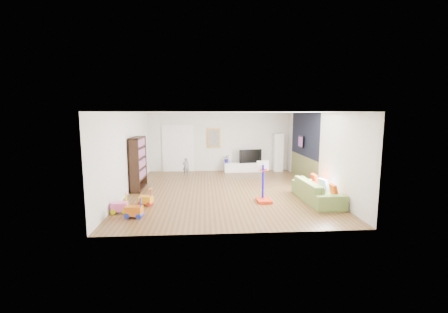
{
  "coord_description": "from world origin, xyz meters",
  "views": [
    {
      "loc": [
        -0.7,
        -10.11,
        2.65
      ],
      "look_at": [
        0.0,
        0.4,
        1.15
      ],
      "focal_mm": 24.0,
      "sensor_mm": 36.0,
      "label": 1
    }
  ],
  "objects": [
    {
      "name": "media_console",
      "position": [
        1.12,
        3.43,
        0.21
      ],
      "size": [
        1.84,
        0.54,
        0.42
      ],
      "primitive_type": "cube",
      "rotation": [
        0.0,
        0.0,
        0.05
      ],
      "color": "white",
      "rests_on": "ground"
    },
    {
      "name": "tv",
      "position": [
        1.39,
        3.45,
        0.73
      ],
      "size": [
        1.08,
        0.38,
        0.62
      ],
      "primitive_type": "imported",
      "rotation": [
        0.0,
        0.0,
        0.23
      ],
      "color": "black",
      "rests_on": "media_console"
    },
    {
      "name": "navy_accent",
      "position": [
        3.23,
        1.4,
        1.85
      ],
      "size": [
        0.01,
        3.2,
        1.7
      ],
      "primitive_type": "cube",
      "color": "black",
      "rests_on": "wall_right"
    },
    {
      "name": "painting_back",
      "position": [
        -0.25,
        3.71,
        1.55
      ],
      "size": [
        0.62,
        0.06,
        0.92
      ],
      "primitive_type": "cube",
      "color": "gold",
      "rests_on": "wall_back"
    },
    {
      "name": "wall_right",
      "position": [
        3.25,
        0.0,
        1.35
      ],
      "size": [
        0.0,
        7.5,
        2.7
      ],
      "primitive_type": "cube",
      "color": "white",
      "rests_on": "ground"
    },
    {
      "name": "pillow_right",
      "position": [
        2.91,
        -0.76,
        0.51
      ],
      "size": [
        0.11,
        0.39,
        0.39
      ],
      "primitive_type": "cube",
      "rotation": [
        0.0,
        0.0,
        -0.03
      ],
      "color": "red",
      "rests_on": "sofa"
    },
    {
      "name": "pillow_center",
      "position": [
        2.93,
        -1.39,
        0.51
      ],
      "size": [
        0.18,
        0.38,
        0.36
      ],
      "primitive_type": "cube",
      "rotation": [
        0.0,
        0.0,
        0.25
      ],
      "color": "silver",
      "rests_on": "sofa"
    },
    {
      "name": "basketball_hoop",
      "position": [
        1.09,
        -1.43,
        0.62
      ],
      "size": [
        0.45,
        0.54,
        1.25
      ],
      "primitive_type": "cube",
      "rotation": [
        0.0,
        0.0,
        0.04
      ],
      "color": "red",
      "rests_on": "ground"
    },
    {
      "name": "wall_left",
      "position": [
        -3.25,
        0.0,
        1.35
      ],
      "size": [
        0.0,
        7.5,
        2.7
      ],
      "primitive_type": "cube",
      "color": "silver",
      "rests_on": "ground"
    },
    {
      "name": "tall_cabinet",
      "position": [
        2.73,
        3.49,
        0.88
      ],
      "size": [
        0.42,
        0.42,
        1.76
      ],
      "primitive_type": "cube",
      "rotation": [
        0.0,
        0.0,
        -0.03
      ],
      "color": "white",
      "rests_on": "ground"
    },
    {
      "name": "ceiling",
      "position": [
        0.0,
        0.0,
        2.7
      ],
      "size": [
        6.5,
        7.5,
        0.0
      ],
      "primitive_type": "cube",
      "color": "white",
      "rests_on": "ground"
    },
    {
      "name": "ride_on_orange",
      "position": [
        -2.52,
        -2.55,
        0.28
      ],
      "size": [
        0.45,
        0.32,
        0.56
      ],
      "primitive_type": "cube",
      "rotation": [
        0.0,
        0.0,
        -0.15
      ],
      "color": "#D36315",
      "rests_on": "ground"
    },
    {
      "name": "wall_back",
      "position": [
        0.0,
        3.75,
        1.35
      ],
      "size": [
        6.5,
        0.0,
        2.7
      ],
      "primitive_type": "cube",
      "color": "silver",
      "rests_on": "ground"
    },
    {
      "name": "floor",
      "position": [
        0.0,
        0.0,
        0.0
      ],
      "size": [
        6.5,
        7.5,
        0.0
      ],
      "primitive_type": "cube",
      "color": "brown",
      "rests_on": "ground"
    },
    {
      "name": "ride_on_yellow",
      "position": [
        -2.42,
        -1.5,
        0.26
      ],
      "size": [
        0.44,
        0.34,
        0.51
      ],
      "primitive_type": "cube",
      "rotation": [
        0.0,
        0.0,
        -0.28
      ],
      "color": "orange",
      "rests_on": "ground"
    },
    {
      "name": "pillow_left",
      "position": [
        2.95,
        -2.08,
        0.51
      ],
      "size": [
        0.1,
        0.35,
        0.35
      ],
      "primitive_type": "cube",
      "rotation": [
        0.0,
        0.0,
        -0.02
      ],
      "color": "#A83808",
      "rests_on": "sofa"
    },
    {
      "name": "ride_on_pink",
      "position": [
        -2.99,
        -2.16,
        0.28
      ],
      "size": [
        0.42,
        0.27,
        0.55
      ],
      "primitive_type": "cube",
      "rotation": [
        0.0,
        0.0,
        0.03
      ],
      "color": "pink",
      "rests_on": "ground"
    },
    {
      "name": "vase_plant",
      "position": [
        0.33,
        3.43,
        0.61
      ],
      "size": [
        0.4,
        0.37,
        0.37
      ],
      "primitive_type": "imported",
      "rotation": [
        0.0,
        0.0,
        -0.27
      ],
      "color": "navy",
      "rests_on": "media_console"
    },
    {
      "name": "bookshelf",
      "position": [
        -3.03,
        0.46,
        0.93
      ],
      "size": [
        0.35,
        1.27,
        1.85
      ],
      "primitive_type": "cube",
      "rotation": [
        0.0,
        0.0,
        -0.01
      ],
      "color": "black",
      "rests_on": "ground"
    },
    {
      "name": "artwork_right",
      "position": [
        3.17,
        1.6,
        1.55
      ],
      "size": [
        0.04,
        0.56,
        0.46
      ],
      "primitive_type": "cube",
      "color": "#7F3F8C",
      "rests_on": "wall_right"
    },
    {
      "name": "child",
      "position": [
        -1.5,
        2.72,
        0.39
      ],
      "size": [
        0.32,
        0.25,
        0.78
      ],
      "primitive_type": "imported",
      "rotation": [
        0.0,
        0.0,
        3.36
      ],
      "color": "slate",
      "rests_on": "ground"
    },
    {
      "name": "doorway",
      "position": [
        -1.9,
        3.71,
        1.05
      ],
      "size": [
        1.45,
        0.06,
        2.1
      ],
      "primitive_type": "cube",
      "color": "white",
      "rests_on": "ground"
    },
    {
      "name": "sofa",
      "position": [
        2.73,
        -1.43,
        0.32
      ],
      "size": [
        0.95,
        2.23,
        0.64
      ],
      "primitive_type": "imported",
      "rotation": [
        0.0,
        0.0,
        1.61
      ],
      "color": "olive",
      "rests_on": "ground"
    },
    {
      "name": "olive_wainscot",
      "position": [
        3.23,
        1.4,
        0.5
      ],
      "size": [
        0.01,
        3.2,
        1.0
      ],
      "primitive_type": "cube",
      "color": "brown",
      "rests_on": "wall_right"
    },
    {
      "name": "wall_front",
      "position": [
        0.0,
        -3.75,
        1.35
      ],
      "size": [
        6.5,
        0.0,
        2.7
      ],
      "primitive_type": "cube",
      "color": "white",
      "rests_on": "ground"
    }
  ]
}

